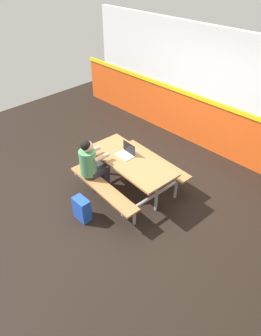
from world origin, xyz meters
name	(u,v)px	position (x,y,z in m)	size (l,w,h in m)	color
ground_plane	(132,192)	(0.00, 0.00, -0.01)	(10.00, 10.00, 0.02)	black
accent_backdrop	(210,96)	(0.00, 2.34, 1.25)	(8.00, 0.14, 2.60)	#E55119
picnic_table_main	(130,167)	(-0.03, 0.00, 0.57)	(1.79, 1.66, 0.74)	#9E6B3D
student_nearer	(92,163)	(-0.48, -0.53, 0.71)	(0.38, 0.53, 1.21)	#2D2D38
laptop_silver	(126,153)	(-0.19, 0.05, 0.79)	(0.33, 0.24, 0.22)	silver
backpack_dark	(82,209)	(-0.10, -1.09, 0.22)	(0.30, 0.22, 0.44)	#1E47B2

